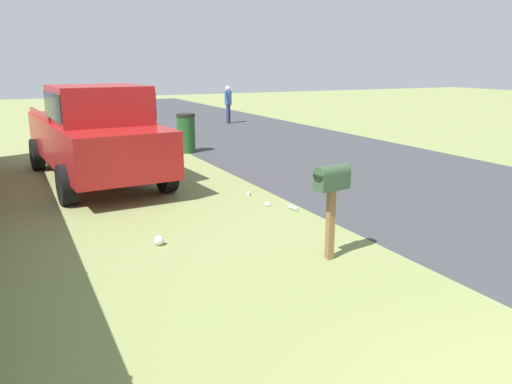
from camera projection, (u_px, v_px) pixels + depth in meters
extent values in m
cube|color=#38383D|center=(476.00, 199.00, 9.80)|extent=(60.00, 6.66, 0.01)
cube|color=brown|center=(330.00, 225.00, 6.69)|extent=(0.09, 0.09, 0.95)
cube|color=#334C33|center=(332.00, 181.00, 6.55)|extent=(0.27, 0.50, 0.22)
cylinder|color=#334C33|center=(332.00, 173.00, 6.52)|extent=(0.27, 0.50, 0.20)
cube|color=red|center=(327.00, 174.00, 6.63)|extent=(0.02, 0.04, 0.18)
cube|color=maroon|center=(94.00, 141.00, 11.17)|extent=(5.67, 2.33, 0.90)
cube|color=maroon|center=(99.00, 104.00, 10.41)|extent=(2.01, 1.91, 0.76)
cube|color=black|center=(99.00, 104.00, 10.41)|extent=(1.96, 1.94, 0.53)
cube|color=maroon|center=(117.00, 111.00, 12.50)|extent=(2.88, 0.29, 0.12)
cube|color=maroon|center=(40.00, 114.00, 11.63)|extent=(2.88, 0.29, 0.12)
cylinder|color=black|center=(166.00, 173.00, 10.24)|extent=(0.78, 0.32, 0.76)
cylinder|color=black|center=(66.00, 185.00, 9.30)|extent=(0.78, 0.32, 0.76)
cylinder|color=black|center=(116.00, 148.00, 13.30)|extent=(0.78, 0.32, 0.76)
cylinder|color=black|center=(37.00, 154.00, 12.35)|extent=(0.78, 0.32, 0.76)
cylinder|color=#1E4C1E|center=(186.00, 135.00, 14.73)|extent=(0.52, 0.52, 1.04)
cylinder|color=black|center=(185.00, 115.00, 14.59)|extent=(0.54, 0.54, 0.08)
cylinder|color=#2D3351|center=(229.00, 114.00, 21.94)|extent=(0.14, 0.14, 0.78)
cylinder|color=#2D3351|center=(228.00, 114.00, 21.81)|extent=(0.14, 0.14, 0.78)
cylinder|color=#335999|center=(228.00, 98.00, 21.71)|extent=(0.30, 0.30, 0.59)
sphere|color=beige|center=(228.00, 88.00, 21.61)|extent=(0.21, 0.21, 0.21)
cylinder|color=#335999|center=(230.00, 97.00, 21.89)|extent=(0.09, 0.17, 0.54)
cylinder|color=#335999|center=(226.00, 98.00, 21.51)|extent=(0.09, 0.17, 0.54)
sphere|color=silver|center=(159.00, 241.00, 7.29)|extent=(0.14, 0.14, 0.14)
cylinder|color=white|center=(268.00, 204.00, 9.28)|extent=(0.11, 0.09, 0.08)
cylinder|color=#B2D8BF|center=(293.00, 208.00, 9.05)|extent=(0.23, 0.10, 0.07)
cylinder|color=silver|center=(248.00, 194.00, 10.04)|extent=(0.14, 0.12, 0.07)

